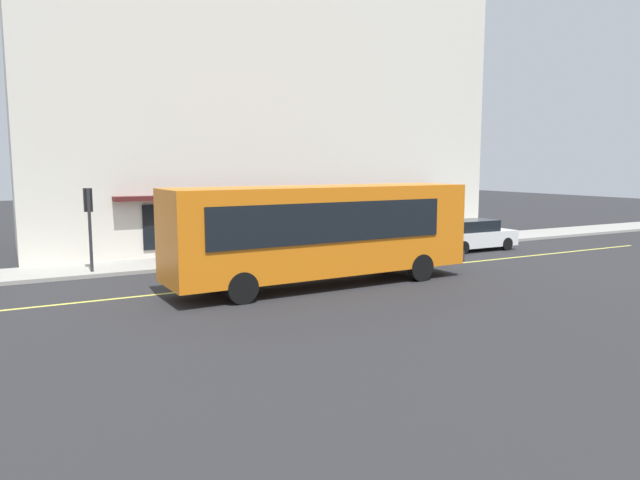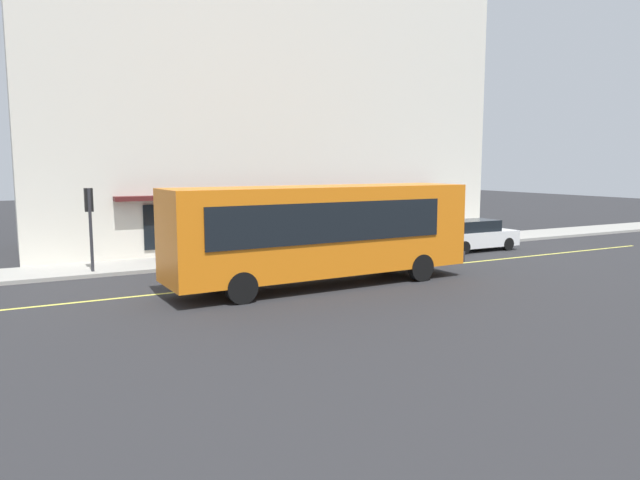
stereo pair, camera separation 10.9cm
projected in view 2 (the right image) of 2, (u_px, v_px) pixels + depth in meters
ground at (336, 276)px, 22.28m from camera, size 120.00×120.00×0.00m
sidewalk at (278, 255)px, 27.03m from camera, size 80.00×2.97×0.15m
lane_centre_stripe at (336, 276)px, 22.28m from camera, size 36.00×0.16×0.01m
storefront_building at (259, 99)px, 31.95m from camera, size 24.43×9.51×15.68m
bus at (323, 230)px, 20.32m from camera, size 11.21×2.92×3.50m
traffic_light at (89, 209)px, 22.28m from camera, size 0.30×0.52×3.20m
car_white at (474, 235)px, 28.96m from camera, size 4.31×1.88×1.52m
pedestrian_mid_block at (450, 223)px, 30.57m from camera, size 0.34×0.34×1.73m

